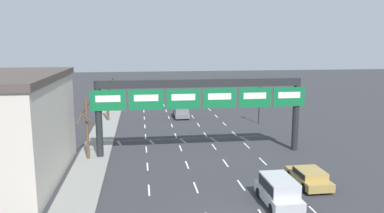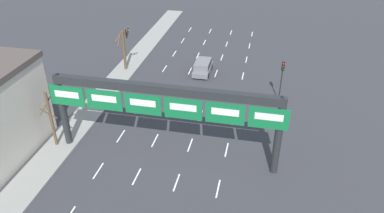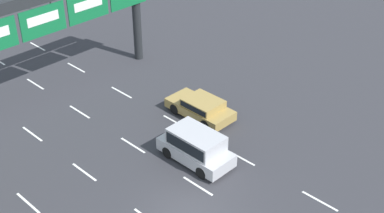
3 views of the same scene
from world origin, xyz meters
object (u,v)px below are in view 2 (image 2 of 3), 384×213
(sign_gantry, at_px, (164,104))
(traffic_light_near_gantry, at_px, (282,74))
(tree_bare_closest, at_px, (51,117))
(suv_grey, at_px, (203,66))
(tree_bare_second, at_px, (124,46))

(sign_gantry, height_order, traffic_light_near_gantry, sign_gantry)
(tree_bare_closest, bearing_deg, sign_gantry, 2.71)
(sign_gantry, relative_size, suv_grey, 4.72)
(traffic_light_near_gantry, distance_m, tree_bare_closest, 22.81)
(traffic_light_near_gantry, bearing_deg, tree_bare_closest, -147.81)
(suv_grey, height_order, traffic_light_near_gantry, traffic_light_near_gantry)
(tree_bare_closest, bearing_deg, suv_grey, 59.86)
(tree_bare_second, bearing_deg, tree_bare_closest, -91.47)
(sign_gantry, bearing_deg, tree_bare_closest, -177.29)
(suv_grey, xyz_separation_m, tree_bare_closest, (-10.03, -17.28, 2.06))
(traffic_light_near_gantry, relative_size, tree_bare_closest, 0.87)
(suv_grey, relative_size, tree_bare_closest, 0.77)
(traffic_light_near_gantry, xyz_separation_m, tree_bare_second, (-18.88, 4.13, -0.18))
(sign_gantry, relative_size, traffic_light_near_gantry, 4.19)
(sign_gantry, xyz_separation_m, tree_bare_closest, (-10.02, -0.47, -2.32))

